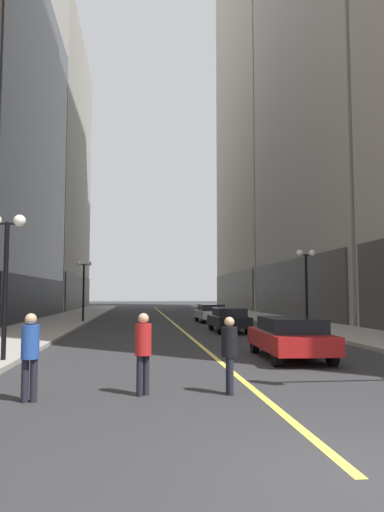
# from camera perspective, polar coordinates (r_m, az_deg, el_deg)

# --- Properties ---
(ground_plane) EXTENTS (200.00, 200.00, 0.00)m
(ground_plane) POSITION_cam_1_polar(r_m,az_deg,el_deg) (40.34, -2.88, -7.52)
(ground_plane) COLOR #2D2D30
(sidewalk_left) EXTENTS (4.50, 78.00, 0.15)m
(sidewalk_left) POSITION_cam_1_polar(r_m,az_deg,el_deg) (40.67, -14.65, -7.25)
(sidewalk_left) COLOR #9E9991
(sidewalk_left) RESTS_ON ground
(sidewalk_right) EXTENTS (4.50, 78.00, 0.15)m
(sidewalk_right) POSITION_cam_1_polar(r_m,az_deg,el_deg) (41.67, 8.61, -7.28)
(sidewalk_right) COLOR #9E9991
(sidewalk_right) RESTS_ON ground
(lane_centre_stripe) EXTENTS (0.16, 70.00, 0.01)m
(lane_centre_stripe) POSITION_cam_1_polar(r_m,az_deg,el_deg) (40.34, -2.88, -7.52)
(lane_centre_stripe) COLOR #E5D64C
(lane_centre_stripe) RESTS_ON ground
(building_left_far) EXTENTS (15.42, 26.00, 37.71)m
(building_left_far) POSITION_cam_1_polar(r_m,az_deg,el_deg) (69.12, -19.54, 9.68)
(building_left_far) COLOR #A8A399
(building_left_far) RESTS_ON ground
(building_right_far) EXTENTS (12.25, 26.00, 56.62)m
(building_right_far) POSITION_cam_1_polar(r_m,az_deg,el_deg) (72.79, 9.59, 16.52)
(building_right_far) COLOR #B7AD99
(building_right_far) RESTS_ON ground
(car_red) EXTENTS (2.05, 4.60, 1.32)m
(car_red) POSITION_cam_1_polar(r_m,az_deg,el_deg) (15.63, 11.67, -9.42)
(car_red) COLOR #B21919
(car_red) RESTS_ON ground
(car_black) EXTENTS (1.73, 4.36, 1.32)m
(car_black) POSITION_cam_1_polar(r_m,az_deg,el_deg) (26.04, 4.42, -7.54)
(car_black) COLOR black
(car_black) RESTS_ON ground
(car_white) EXTENTS (1.91, 4.51, 1.32)m
(car_white) POSITION_cam_1_polar(r_m,az_deg,el_deg) (35.00, 2.24, -6.79)
(car_white) COLOR silver
(car_white) RESTS_ON ground
(pedestrian_in_blue_hoodie) EXTENTS (0.35, 0.35, 1.69)m
(pedestrian_in_blue_hoodie) POSITION_cam_1_polar(r_m,az_deg,el_deg) (9.81, -18.87, -10.65)
(pedestrian_in_blue_hoodie) COLOR black
(pedestrian_in_blue_hoodie) RESTS_ON ground
(pedestrian_in_red_jacket) EXTENTS (0.48, 0.48, 1.67)m
(pedestrian_in_red_jacket) POSITION_cam_1_polar(r_m,az_deg,el_deg) (9.95, -5.89, -10.85)
(pedestrian_in_red_jacket) COLOR black
(pedestrian_in_red_jacket) RESTS_ON ground
(pedestrian_in_black_coat) EXTENTS (0.36, 0.36, 1.59)m
(pedestrian_in_black_coat) POSITION_cam_1_polar(r_m,az_deg,el_deg) (10.04, 4.52, -11.11)
(pedestrian_in_black_coat) COLOR black
(pedestrian_in_black_coat) RESTS_ON ground
(street_lamp_left_near) EXTENTS (1.06, 0.36, 4.43)m
(street_lamp_left_near) POSITION_cam_1_polar(r_m,az_deg,el_deg) (15.10, -21.39, 0.27)
(street_lamp_left_near) COLOR black
(street_lamp_left_near) RESTS_ON ground
(street_lamp_left_far) EXTENTS (1.06, 0.36, 4.43)m
(street_lamp_left_far) POSITION_cam_1_polar(r_m,az_deg,el_deg) (34.73, -12.87, -2.51)
(street_lamp_left_far) COLOR black
(street_lamp_left_far) RESTS_ON ground
(street_lamp_right_mid) EXTENTS (1.06, 0.36, 4.43)m
(street_lamp_right_mid) POSITION_cam_1_polar(r_m,az_deg,el_deg) (26.07, 13.55, -1.84)
(street_lamp_right_mid) COLOR black
(street_lamp_right_mid) RESTS_ON ground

